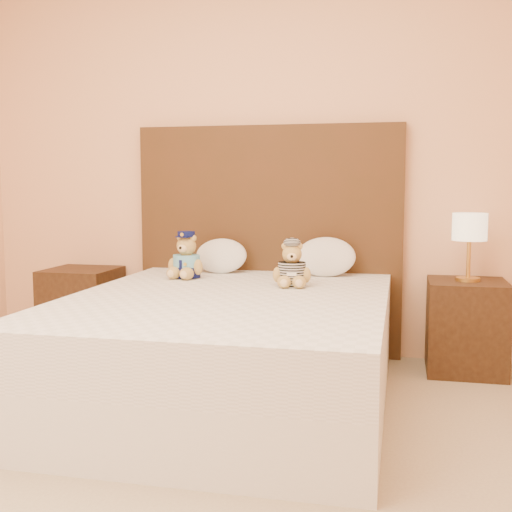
{
  "coord_description": "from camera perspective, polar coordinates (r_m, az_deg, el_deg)",
  "views": [
    {
      "loc": [
        0.86,
        -1.93,
        1.11
      ],
      "look_at": [
        0.09,
        1.45,
        0.73
      ],
      "focal_mm": 45.0,
      "sensor_mm": 36.0,
      "label": 1
    }
  ],
  "objects": [
    {
      "name": "lamp",
      "position": [
        3.96,
        18.46,
        2.17
      ],
      "size": [
        0.2,
        0.2,
        0.4
      ],
      "color": "gold",
      "rests_on": "nightstand_right"
    },
    {
      "name": "room_walls",
      "position": [
        2.63,
        -7.24,
        21.61
      ],
      "size": [
        4.04,
        4.52,
        2.72
      ],
      "color": "#F4B285",
      "rests_on": "ground"
    },
    {
      "name": "bed",
      "position": [
        3.35,
        -2.49,
        -8.16
      ],
      "size": [
        1.6,
        2.0,
        0.55
      ],
      "color": "white",
      "rests_on": "ground"
    },
    {
      "name": "teddy_prisoner",
      "position": [
        3.57,
        3.21,
        -0.72
      ],
      "size": [
        0.25,
        0.24,
        0.25
      ],
      "primitive_type": null,
      "rotation": [
        0.0,
        0.0,
        0.14
      ],
      "color": "#A58240",
      "rests_on": "bed"
    },
    {
      "name": "teddy_police",
      "position": [
        3.91,
        -6.2,
        0.09
      ],
      "size": [
        0.28,
        0.27,
        0.28
      ],
      "primitive_type": null,
      "rotation": [
        0.0,
        0.0,
        -0.18
      ],
      "color": "#A58240",
      "rests_on": "bed"
    },
    {
      "name": "headboard",
      "position": [
        4.24,
        1.08,
        1.41
      ],
      "size": [
        1.75,
        0.08,
        1.5
      ],
      "primitive_type": "cube",
      "color": "#462815",
      "rests_on": "ground"
    },
    {
      "name": "nightstand_right",
      "position": [
        4.04,
        18.17,
        -5.98
      ],
      "size": [
        0.45,
        0.45,
        0.55
      ],
      "primitive_type": "cube",
      "color": "#3C2613",
      "rests_on": "ground"
    },
    {
      "name": "pillow_right",
      "position": [
        4.01,
        6.21,
        0.1
      ],
      "size": [
        0.37,
        0.24,
        0.26
      ],
      "primitive_type": "ellipsoid",
      "color": "white",
      "rests_on": "bed"
    },
    {
      "name": "pillow_left",
      "position": [
        4.14,
        -3.12,
        0.17
      ],
      "size": [
        0.34,
        0.22,
        0.24
      ],
      "primitive_type": "ellipsoid",
      "color": "white",
      "rests_on": "bed"
    },
    {
      "name": "nightstand_left",
      "position": [
        4.54,
        -15.2,
        -4.55
      ],
      "size": [
        0.45,
        0.45,
        0.55
      ],
      "primitive_type": "cube",
      "color": "#3C2613",
      "rests_on": "ground"
    }
  ]
}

